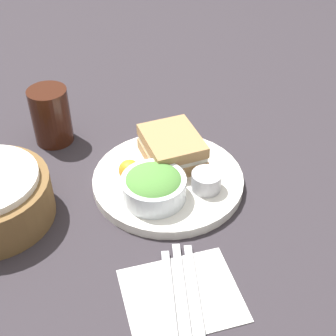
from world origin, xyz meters
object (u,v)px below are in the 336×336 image
(salad_bowl, at_px, (154,186))
(spoon, at_px, (169,294))
(plate, at_px, (168,180))
(dressing_cup, at_px, (206,181))
(sandwich, at_px, (172,148))
(fork, at_px, (194,292))
(drink_glass, at_px, (51,116))
(knife, at_px, (182,293))

(salad_bowl, relative_size, spoon, 0.72)
(plate, bearing_deg, dressing_cup, -131.11)
(sandwich, distance_m, fork, 0.29)
(drink_glass, bearing_deg, salad_bowl, -148.57)
(spoon, bearing_deg, fork, 90.00)
(salad_bowl, distance_m, drink_glass, 0.28)
(plate, relative_size, knife, 1.52)
(drink_glass, xyz_separation_m, knife, (-0.43, -0.14, -0.05))
(dressing_cup, bearing_deg, salad_bowl, 87.92)
(sandwich, bearing_deg, dressing_cup, -159.90)
(plate, relative_size, dressing_cup, 5.20)
(plate, bearing_deg, fork, 173.11)
(knife, bearing_deg, spoon, -90.00)
(knife, bearing_deg, plate, -180.00)
(fork, bearing_deg, sandwich, -178.68)
(plate, bearing_deg, drink_glass, 43.32)
(drink_glass, bearing_deg, spoon, -164.28)
(dressing_cup, height_order, spoon, dressing_cup)
(plate, distance_m, salad_bowl, 0.07)
(sandwich, xyz_separation_m, fork, (-0.29, 0.05, -0.04))
(salad_bowl, distance_m, spoon, 0.19)
(dressing_cup, relative_size, spoon, 0.34)
(fork, height_order, knife, same)
(dressing_cup, distance_m, fork, 0.21)
(drink_glass, bearing_deg, plate, -136.68)
(fork, bearing_deg, spoon, -90.00)
(sandwich, distance_m, spoon, 0.30)
(plate, xyz_separation_m, fork, (-0.24, 0.03, -0.00))
(salad_bowl, xyz_separation_m, drink_glass, (0.24, 0.15, 0.01))
(plate, bearing_deg, sandwich, -23.97)
(fork, xyz_separation_m, spoon, (0.01, 0.04, 0.00))
(sandwich, xyz_separation_m, knife, (-0.28, 0.07, -0.04))
(drink_glass, bearing_deg, dressing_cup, -135.49)
(salad_bowl, bearing_deg, knife, 177.36)
(knife, bearing_deg, sandwich, 177.78)
(salad_bowl, bearing_deg, spoon, 172.01)
(salad_bowl, distance_m, fork, 0.20)
(sandwich, height_order, spoon, sandwich)
(sandwich, xyz_separation_m, drink_glass, (0.15, 0.21, 0.01))
(fork, height_order, spoon, same)
(sandwich, bearing_deg, fork, 170.17)
(plate, distance_m, fork, 0.24)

